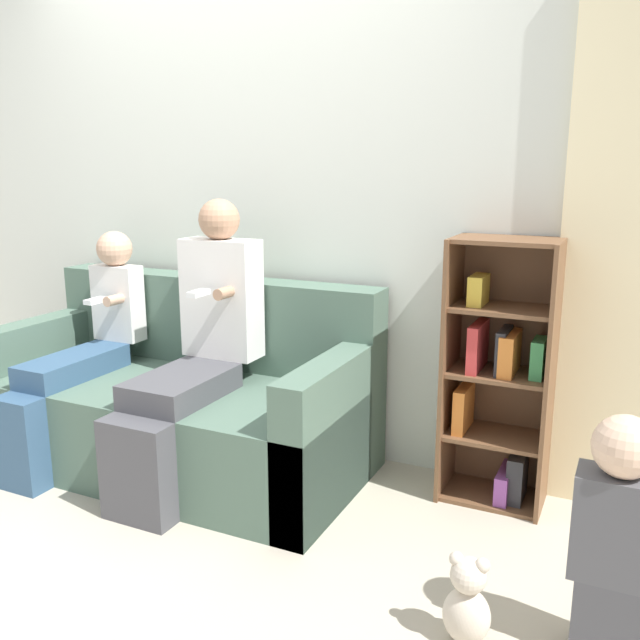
{
  "coord_description": "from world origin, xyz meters",
  "views": [
    {
      "loc": [
        1.85,
        -1.98,
        1.44
      ],
      "look_at": [
        0.63,
        0.59,
        0.78
      ],
      "focal_mm": 38.0,
      "sensor_mm": 36.0,
      "label": 1
    }
  ],
  "objects": [
    {
      "name": "ground_plane",
      "position": [
        0.0,
        0.0,
        0.0
      ],
      "size": [
        14.0,
        14.0,
        0.0
      ],
      "primitive_type": "plane",
      "color": "#B2A893"
    },
    {
      "name": "back_wall",
      "position": [
        0.0,
        1.02,
        1.27
      ],
      "size": [
        10.0,
        0.06,
        2.55
      ],
      "color": "silver",
      "rests_on": "ground_plane"
    },
    {
      "name": "couch",
      "position": [
        -0.1,
        0.55,
        0.3
      ],
      "size": [
        1.83,
        0.89,
        0.88
      ],
      "color": "#4C6656",
      "rests_on": "ground_plane"
    },
    {
      "name": "adult_seated",
      "position": [
        0.09,
        0.43,
        0.65
      ],
      "size": [
        0.37,
        0.81,
        1.29
      ],
      "color": "#47474C",
      "rests_on": "ground_plane"
    },
    {
      "name": "child_seated",
      "position": [
        -0.57,
        0.39,
        0.56
      ],
      "size": [
        0.26,
        0.83,
        1.11
      ],
      "color": "#335170",
      "rests_on": "ground_plane"
    },
    {
      "name": "toddler_standing",
      "position": [
        1.87,
        -0.02,
        0.4
      ],
      "size": [
        0.24,
        0.18,
        0.76
      ],
      "color": "#47474C",
      "rests_on": "ground_plane"
    },
    {
      "name": "bookshelf",
      "position": [
        1.36,
        0.85,
        0.55
      ],
      "size": [
        0.44,
        0.31,
        1.15
      ],
      "color": "brown",
      "rests_on": "ground_plane"
    },
    {
      "name": "teddy_bear",
      "position": [
        1.48,
        -0.15,
        0.14
      ],
      "size": [
        0.15,
        0.12,
        0.3
      ],
      "color": "beige",
      "rests_on": "ground_plane"
    }
  ]
}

